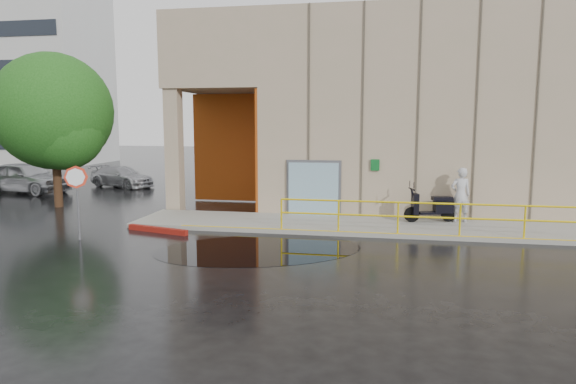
# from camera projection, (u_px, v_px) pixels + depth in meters

# --- Properties ---
(ground) EXTENTS (120.00, 120.00, 0.00)m
(ground) POSITION_uv_depth(u_px,v_px,m) (277.00, 258.00, 13.99)
(ground) COLOR black
(ground) RESTS_ON ground
(sidewalk) EXTENTS (20.00, 3.00, 0.15)m
(sidewalk) POSITION_uv_depth(u_px,v_px,m) (417.00, 228.00, 17.64)
(sidewalk) COLOR gray
(sidewalk) RESTS_ON ground
(building) EXTENTS (20.00, 10.17, 8.00)m
(building) POSITION_uv_depth(u_px,v_px,m) (436.00, 110.00, 23.19)
(building) COLOR #9D8D6F
(building) RESTS_ON ground
(guardrail) EXTENTS (9.56, 0.06, 1.03)m
(guardrail) POSITION_uv_depth(u_px,v_px,m) (429.00, 218.00, 16.20)
(guardrail) COLOR yellow
(guardrail) RESTS_ON sidewalk
(distant_building) EXTENTS (12.00, 8.08, 15.00)m
(distant_building) POSITION_uv_depth(u_px,v_px,m) (31.00, 78.00, 45.26)
(distant_building) COLOR #B5B5B0
(distant_building) RESTS_ON ground
(person) EXTENTS (0.79, 0.60, 1.94)m
(person) POSITION_uv_depth(u_px,v_px,m) (460.00, 195.00, 18.19)
(person) COLOR #B5B6BA
(person) RESTS_ON sidewalk
(scooter) EXTENTS (1.93, 1.04, 1.46)m
(scooter) POSITION_uv_depth(u_px,v_px,m) (432.00, 199.00, 18.19)
(scooter) COLOR black
(scooter) RESTS_ON sidewalk
(stop_sign) EXTENTS (0.63, 0.39, 2.35)m
(stop_sign) POSITION_uv_depth(u_px,v_px,m) (77.00, 186.00, 15.91)
(stop_sign) COLOR slate
(stop_sign) RESTS_ON ground
(red_curb) EXTENTS (2.36, 0.82, 0.18)m
(red_curb) POSITION_uv_depth(u_px,v_px,m) (158.00, 230.00, 17.24)
(red_curb) COLOR maroon
(red_curb) RESTS_ON ground
(puddle) EXTENTS (6.99, 5.68, 0.01)m
(puddle) POSITION_uv_depth(u_px,v_px,m) (259.00, 249.00, 14.95)
(puddle) COLOR black
(puddle) RESTS_ON ground
(car_a) EXTENTS (5.07, 2.74, 1.64)m
(car_a) POSITION_uv_depth(u_px,v_px,m) (26.00, 177.00, 26.68)
(car_a) COLOR #B6B7BD
(car_a) RESTS_ON ground
(car_b) EXTENTS (3.95, 1.53, 1.28)m
(car_b) POSITION_uv_depth(u_px,v_px,m) (12.00, 178.00, 28.07)
(car_b) COLOR silver
(car_b) RESTS_ON ground
(car_c) EXTENTS (4.36, 2.89, 1.17)m
(car_c) POSITION_uv_depth(u_px,v_px,m) (122.00, 177.00, 29.20)
(car_c) COLOR #A1A2A7
(car_c) RESTS_ON ground
(tree_near) EXTENTS (4.96, 4.96, 6.61)m
(tree_near) POSITION_uv_depth(u_px,v_px,m) (56.00, 116.00, 21.83)
(tree_near) COLOR black
(tree_near) RESTS_ON ground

